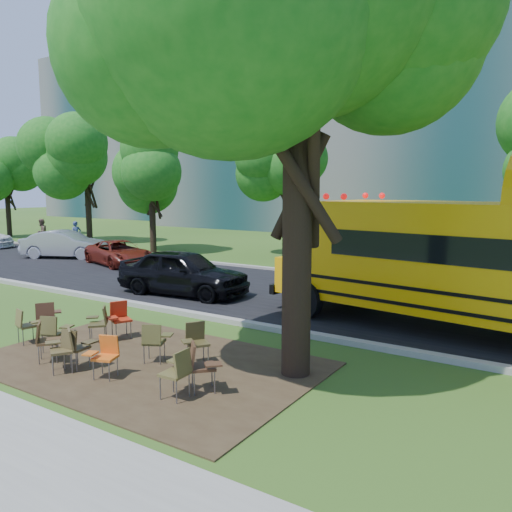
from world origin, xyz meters
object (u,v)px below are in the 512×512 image
Objects in this scene: chair_3 at (64,346)px; chair_7 at (200,363)px; chair_2 at (53,330)px; chair_4 at (75,345)px; pedestrian_b at (42,232)px; chair_12 at (196,339)px; bg_car_red at (119,253)px; chair_10 at (119,316)px; black_car at (183,272)px; chair_6 at (178,369)px; pedestrian_a at (76,235)px; chair_5 at (105,353)px; chair_8 at (47,316)px; bg_car_silver at (65,244)px; chair_0 at (25,323)px; chair_11 at (155,339)px; main_tree at (299,59)px; chair_1 at (45,338)px; chair_9 at (100,320)px.

chair_7 is (2.91, 0.66, 0.02)m from chair_3.
chair_2 is 1.01× the size of chair_4.
chair_4 is 24.14m from pedestrian_b.
chair_3 is 1.00× the size of chair_12.
chair_12 is 0.21× the size of bg_car_red.
chair_10 is 0.20× the size of black_car.
chair_6 is 1.00× the size of chair_10.
chair_6 is at bearing -112.52° from pedestrian_a.
pedestrian_a is (-7.41, 3.29, 0.24)m from bg_car_red.
chair_8 is (-3.24, 0.98, 0.05)m from chair_5.
chair_5 is 18.09m from bg_car_silver.
chair_11 is at bearing 25.60° from chair_0.
chair_8 is 0.21× the size of bg_car_silver.
chair_10 reaches higher than chair_4.
chair_3 is (2.29, -0.64, 0.02)m from chair_0.
pedestrian_a is at bearing -86.64° from chair_12.
chair_3 is 2.59m from chair_12.
black_car is 2.80× the size of pedestrian_a.
black_car is at bearing -130.78° from chair_10.
bg_car_silver is at bearing 139.05° from chair_4.
bg_car_silver reaches higher than chair_7.
chair_0 is 2.38m from chair_3.
main_tree is at bearing 141.95° from chair_12.
chair_1 is at bearing -120.84° from bg_car_red.
chair_2 is 0.95× the size of chair_7.
chair_8 is 19.33m from pedestrian_a.
main_tree is 10.96× the size of chair_1.
chair_1 is 1.88m from chair_8.
chair_3 is 7.38m from black_car.
bg_car_silver reaches higher than chair_6.
chair_9 is at bearing -58.36° from chair_5.
bg_car_red is at bearing -172.39° from chair_7.
chair_12 is at bearing -47.69° from chair_8.
chair_7 is 0.21× the size of bg_car_silver.
chair_2 is 1.13m from chair_9.
chair_9 is at bearing 32.59° from pedestrian_b.
chair_0 is 5.07m from chair_6.
bg_car_red is at bearing -13.23° from chair_3.
chair_6 is at bearing -64.25° from chair_7.
chair_7 is (-1.00, -1.71, -5.37)m from main_tree.
chair_12 is 0.20× the size of bg_car_silver.
bg_car_red is at bearing -116.91° from bg_car_silver.
chair_9 is 0.52× the size of pedestrian_a.
chair_2 is at bearing -120.76° from bg_car_red.
chair_10 is at bearing -36.06° from chair_3.
chair_1 is 0.63m from chair_2.
chair_10 is (-1.76, 1.93, 0.05)m from chair_5.
black_car is at bearing 37.36° from chair_6.
chair_2 is 0.99× the size of chair_12.
chair_4 reaches higher than chair_5.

